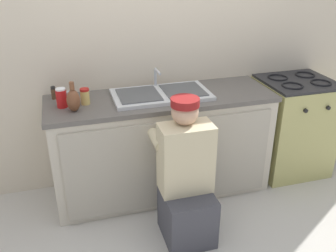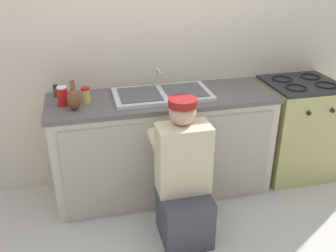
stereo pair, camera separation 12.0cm
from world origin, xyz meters
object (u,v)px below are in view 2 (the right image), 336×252
(stove_range, at_px, (296,128))
(sink_double_basin, at_px, (162,94))
(spice_bottle_pepper, at_px, (56,91))
(condiment_jar, at_px, (86,95))
(plumber_person, at_px, (184,184))
(water_glass, at_px, (73,96))
(soda_cup_red, at_px, (63,96))
(vase_decorative, at_px, (74,98))

(stove_range, bearing_deg, sink_double_basin, 179.90)
(stove_range, relative_size, spice_bottle_pepper, 8.93)
(condiment_jar, bearing_deg, plumber_person, -45.33)
(plumber_person, height_order, condiment_jar, plumber_person)
(water_glass, height_order, soda_cup_red, soda_cup_red)
(condiment_jar, xyz_separation_m, spice_bottle_pepper, (-0.24, 0.18, -0.01))
(sink_double_basin, relative_size, spice_bottle_pepper, 7.62)
(stove_range, relative_size, vase_decorative, 4.08)
(stove_range, bearing_deg, vase_decorative, -176.61)
(water_glass, xyz_separation_m, soda_cup_red, (-0.08, -0.05, 0.03))
(plumber_person, xyz_separation_m, vase_decorative, (-0.72, 0.51, 0.54))
(soda_cup_red, relative_size, vase_decorative, 0.66)
(spice_bottle_pepper, bearing_deg, water_glass, -47.46)
(plumber_person, relative_size, water_glass, 11.04)
(vase_decorative, bearing_deg, condiment_jar, 52.61)
(vase_decorative, bearing_deg, soda_cup_red, 128.34)
(sink_double_basin, bearing_deg, vase_decorative, -170.27)
(sink_double_basin, relative_size, vase_decorative, 3.48)
(sink_double_basin, relative_size, stove_range, 0.85)
(soda_cup_red, xyz_separation_m, spice_bottle_pepper, (-0.06, 0.20, -0.02))
(vase_decorative, bearing_deg, stove_range, 3.39)
(sink_double_basin, relative_size, water_glass, 8.00)
(water_glass, bearing_deg, spice_bottle_pepper, 132.54)
(sink_double_basin, relative_size, soda_cup_red, 5.26)
(vase_decorative, bearing_deg, water_glass, 93.35)
(water_glass, relative_size, condiment_jar, 0.78)
(stove_range, distance_m, vase_decorative, 2.09)
(condiment_jar, distance_m, spice_bottle_pepper, 0.30)
(soda_cup_red, bearing_deg, vase_decorative, -51.66)
(plumber_person, xyz_separation_m, water_glass, (-0.73, 0.67, 0.50))
(condiment_jar, height_order, vase_decorative, vase_decorative)
(stove_range, xyz_separation_m, water_glass, (-2.02, 0.04, 0.50))
(stove_range, distance_m, water_glass, 2.08)
(condiment_jar, xyz_separation_m, vase_decorative, (-0.09, -0.12, 0.03))
(soda_cup_red, bearing_deg, sink_double_basin, 1.07)
(sink_double_basin, xyz_separation_m, soda_cup_red, (-0.79, -0.01, 0.06))
(stove_range, relative_size, plumber_person, 0.85)
(sink_double_basin, xyz_separation_m, stove_range, (1.30, -0.00, -0.46))
(plumber_person, bearing_deg, water_glass, 137.29)
(sink_double_basin, relative_size, plumber_person, 0.72)
(sink_double_basin, bearing_deg, soda_cup_red, -178.93)
(stove_range, xyz_separation_m, spice_bottle_pepper, (-2.16, 0.19, 0.50))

